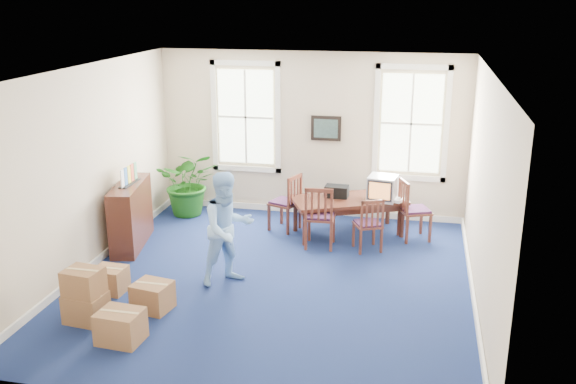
% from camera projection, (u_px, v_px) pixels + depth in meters
% --- Properties ---
extents(floor, '(6.50, 6.50, 0.00)m').
position_uv_depth(floor, '(274.00, 280.00, 9.89)').
color(floor, navy).
rests_on(floor, ground).
extents(ceiling, '(6.50, 6.50, 0.00)m').
position_uv_depth(ceiling, '(272.00, 71.00, 8.94)').
color(ceiling, white).
rests_on(ceiling, ground).
extents(wall_back, '(6.50, 0.00, 6.50)m').
position_uv_depth(wall_back, '(311.00, 135.00, 12.45)').
color(wall_back, beige).
rests_on(wall_back, ground).
extents(wall_front, '(6.50, 0.00, 6.50)m').
position_uv_depth(wall_front, '(199.00, 271.00, 6.38)').
color(wall_front, beige).
rests_on(wall_front, ground).
extents(wall_left, '(0.00, 6.50, 6.50)m').
position_uv_depth(wall_left, '(86.00, 170.00, 10.00)').
color(wall_left, beige).
rests_on(wall_left, ground).
extents(wall_right, '(0.00, 6.50, 6.50)m').
position_uv_depth(wall_right, '(485.00, 193.00, 8.83)').
color(wall_right, beige).
rests_on(wall_right, ground).
extents(baseboard_back, '(6.00, 0.04, 0.12)m').
position_uv_depth(baseboard_back, '(310.00, 210.00, 12.88)').
color(baseboard_back, white).
rests_on(baseboard_back, ground).
extents(baseboard_left, '(0.04, 6.50, 0.12)m').
position_uv_depth(baseboard_left, '(97.00, 261.00, 10.46)').
color(baseboard_left, white).
rests_on(baseboard_left, ground).
extents(baseboard_right, '(0.04, 6.50, 0.12)m').
position_uv_depth(baseboard_right, '(473.00, 294.00, 9.29)').
color(baseboard_right, white).
rests_on(baseboard_right, ground).
extents(window_left, '(1.40, 0.12, 2.20)m').
position_uv_depth(window_left, '(246.00, 117.00, 12.60)').
color(window_left, white).
rests_on(window_left, ground).
extents(window_right, '(1.40, 0.12, 2.20)m').
position_uv_depth(window_right, '(411.00, 124.00, 11.97)').
color(window_right, white).
rests_on(window_right, ground).
extents(wall_picture, '(0.58, 0.06, 0.48)m').
position_uv_depth(wall_picture, '(326.00, 128.00, 12.30)').
color(wall_picture, black).
rests_on(wall_picture, ground).
extents(conference_table, '(2.21, 1.66, 0.69)m').
position_uv_depth(conference_table, '(348.00, 216.00, 11.69)').
color(conference_table, '#492217').
rests_on(conference_table, ground).
extents(crt_tv, '(0.56, 0.60, 0.44)m').
position_uv_depth(crt_tv, '(383.00, 188.00, 11.45)').
color(crt_tv, '#B7B7BC').
rests_on(crt_tv, conference_table).
extents(game_console, '(0.26, 0.28, 0.06)m').
position_uv_depth(game_console, '(397.00, 200.00, 11.41)').
color(game_console, white).
rests_on(game_console, conference_table).
extents(equipment_bag, '(0.43, 0.29, 0.21)m').
position_uv_depth(equipment_bag, '(337.00, 191.00, 11.64)').
color(equipment_bag, black).
rests_on(equipment_bag, conference_table).
extents(chair_near_left, '(0.52, 0.52, 1.12)m').
position_uv_depth(chair_near_left, '(320.00, 216.00, 11.06)').
color(chair_near_left, brown).
rests_on(chair_near_left, ground).
extents(chair_near_right, '(0.57, 0.57, 0.96)m').
position_uv_depth(chair_near_right, '(368.00, 223.00, 10.93)').
color(chair_near_right, brown).
rests_on(chair_near_right, ground).
extents(chair_end_left, '(0.63, 0.63, 1.08)m').
position_uv_depth(chair_end_left, '(285.00, 202.00, 11.86)').
color(chair_end_left, brown).
rests_on(chair_end_left, ground).
extents(chair_end_right, '(0.64, 0.64, 1.10)m').
position_uv_depth(chair_end_right, '(415.00, 210.00, 11.39)').
color(chair_end_right, brown).
rests_on(chair_end_right, ground).
extents(man, '(1.07, 1.06, 1.74)m').
position_uv_depth(man, '(228.00, 229.00, 9.58)').
color(man, '#91C6FF').
rests_on(man, ground).
extents(credenza, '(0.68, 1.50, 1.14)m').
position_uv_depth(credenza, '(131.00, 214.00, 11.11)').
color(credenza, '#492217').
rests_on(credenza, ground).
extents(brochure_rack, '(0.25, 0.78, 0.34)m').
position_uv_depth(brochure_rack, '(129.00, 173.00, 10.88)').
color(brochure_rack, '#99999E').
rests_on(brochure_rack, credenza).
extents(potted_plant, '(1.37, 1.26, 1.31)m').
position_uv_depth(potted_plant, '(189.00, 183.00, 12.64)').
color(potted_plant, '#165011').
rests_on(potted_plant, ground).
extents(cardboard_boxes, '(1.56, 1.56, 0.79)m').
position_uv_depth(cardboard_boxes, '(102.00, 292.00, 8.61)').
color(cardboard_boxes, '#96663E').
rests_on(cardboard_boxes, ground).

